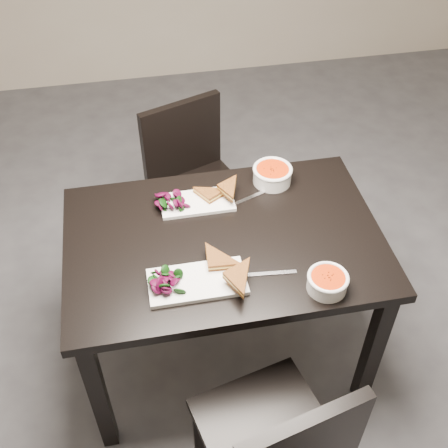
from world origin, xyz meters
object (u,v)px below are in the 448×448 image
object	(u,v)px
table	(224,255)
plate_far	(197,202)
plate_near	(197,282)
soup_bowl_far	(272,174)
chair_near	(278,444)
soup_bowl_near	(327,281)
chair_far	(194,177)

from	to	relation	value
table	plate_far	xyz separation A→B (m)	(-0.07, 0.21, 0.11)
plate_near	soup_bowl_far	world-z (taller)	soup_bowl_far
soup_bowl_far	chair_near	bearing A→B (deg)	-102.23
chair_near	plate_far	bearing A→B (deg)	83.73
soup_bowl_far	table	bearing A→B (deg)	-132.16
table	soup_bowl_near	distance (m)	0.45
soup_bowl_near	soup_bowl_far	bearing A→B (deg)	94.09
table	plate_far	world-z (taller)	plate_far
chair_near	chair_far	xyz separation A→B (m)	(-0.06, 1.40, 0.00)
table	soup_bowl_far	distance (m)	0.41
chair_near	soup_bowl_near	xyz separation A→B (m)	(0.26, 0.39, 0.30)
soup_bowl_far	soup_bowl_near	bearing A→B (deg)	-85.91
plate_far	soup_bowl_far	size ratio (longest dim) A/B	1.77
chair_far	soup_bowl_near	bearing A→B (deg)	-92.62
chair_far	chair_near	bearing A→B (deg)	-107.60
table	plate_near	distance (m)	0.27
table	chair_near	xyz separation A→B (m)	(0.05, -0.70, -0.17)
plate_far	chair_near	bearing A→B (deg)	-82.76
table	chair_far	bearing A→B (deg)	91.61
chair_near	soup_bowl_far	xyz separation A→B (m)	(0.21, 0.99, 0.31)
table	plate_near	xyz separation A→B (m)	(-0.13, -0.21, 0.11)
chair_near	plate_near	size ratio (longest dim) A/B	2.50
chair_near	soup_bowl_far	bearing A→B (deg)	64.27
chair_near	chair_far	bearing A→B (deg)	79.14
soup_bowl_near	chair_near	bearing A→B (deg)	-123.27
table	plate_far	distance (m)	0.24
chair_far	plate_near	distance (m)	0.95
table	soup_bowl_far	bearing A→B (deg)	47.84
plate_near	plate_far	bearing A→B (deg)	81.13
soup_bowl_far	plate_far	bearing A→B (deg)	-166.40
table	plate_near	bearing A→B (deg)	-123.22
chair_near	soup_bowl_far	world-z (taller)	chair_near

